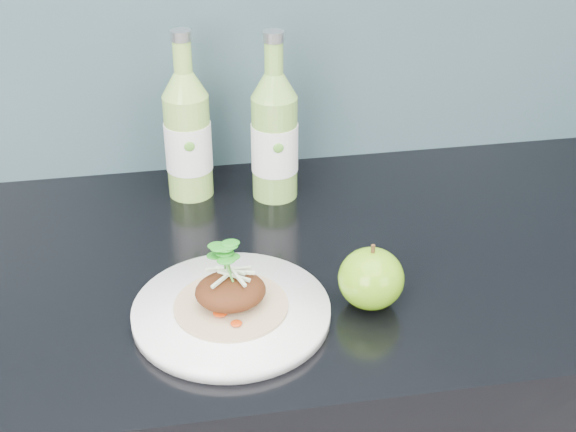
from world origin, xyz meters
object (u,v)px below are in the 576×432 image
object	(u,v)px
cider_bottle_left	(188,135)
green_apple	(371,279)
dinner_plate	(231,312)
cider_bottle_right	(275,137)

from	to	relation	value
cider_bottle_left	green_apple	bearing A→B (deg)	-49.87
dinner_plate	cider_bottle_left	distance (m)	0.34
dinner_plate	cider_bottle_left	world-z (taller)	cider_bottle_left
cider_bottle_left	cider_bottle_right	size ratio (longest dim) A/B	1.00
cider_bottle_right	dinner_plate	bearing A→B (deg)	-108.34
dinner_plate	cider_bottle_right	xyz separation A→B (m)	(0.10, 0.30, 0.09)
green_apple	cider_bottle_right	bearing A→B (deg)	103.37
cider_bottle_right	green_apple	bearing A→B (deg)	-76.12
green_apple	cider_bottle_left	world-z (taller)	cider_bottle_left
green_apple	cider_bottle_right	distance (m)	0.31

